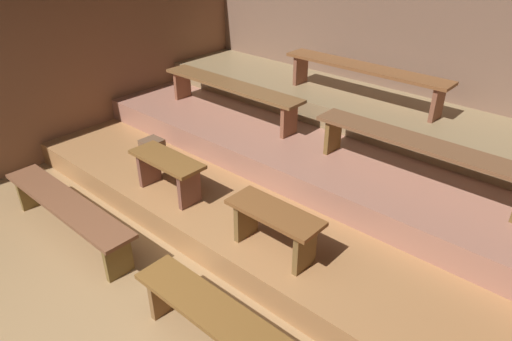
# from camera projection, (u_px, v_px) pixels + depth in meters

# --- Properties ---
(ground) EXTENTS (6.44, 5.41, 0.08)m
(ground) POSITION_uv_depth(u_px,v_px,m) (263.00, 216.00, 4.90)
(ground) COLOR #99754B
(wall_back) EXTENTS (6.44, 0.06, 2.23)m
(wall_back) POSITION_uv_depth(u_px,v_px,m) (383.00, 63.00, 5.85)
(wall_back) COLOR brown
(wall_back) RESTS_ON ground
(wall_left) EXTENTS (0.06, 5.41, 2.23)m
(wall_left) POSITION_uv_depth(u_px,v_px,m) (99.00, 60.00, 5.98)
(wall_left) COLOR brown
(wall_left) RESTS_ON ground
(platform_lower) EXTENTS (5.64, 3.31, 0.27)m
(platform_lower) POSITION_uv_depth(u_px,v_px,m) (300.00, 179.00, 5.24)
(platform_lower) COLOR #A47143
(platform_lower) RESTS_ON ground
(platform_middle) EXTENTS (5.64, 2.24, 0.27)m
(platform_middle) POSITION_uv_depth(u_px,v_px,m) (328.00, 142.00, 5.45)
(platform_middle) COLOR #A26C58
(platform_middle) RESTS_ON platform_lower
(platform_upper) EXTENTS (5.64, 1.10, 0.27)m
(platform_upper) POSITION_uv_depth(u_px,v_px,m) (356.00, 107.00, 5.69)
(platform_upper) COLOR #8D7550
(platform_upper) RESTS_ON platform_middle
(bench_floor_left) EXTENTS (1.88, 0.32, 0.41)m
(bench_floor_left) POSITION_uv_depth(u_px,v_px,m) (67.00, 209.00, 4.36)
(bench_floor_left) COLOR brown
(bench_floor_left) RESTS_ON ground
(bench_floor_right) EXTENTS (1.88, 0.32, 0.41)m
(bench_floor_right) POSITION_uv_depth(u_px,v_px,m) (239.00, 336.00, 3.05)
(bench_floor_right) COLOR brown
(bench_floor_right) RESTS_ON ground
(bench_lower_left) EXTENTS (0.84, 0.32, 0.41)m
(bench_lower_left) POSITION_uv_depth(u_px,v_px,m) (167.00, 168.00, 4.57)
(bench_lower_left) COLOR brown
(bench_lower_left) RESTS_ON platform_lower
(bench_lower_right) EXTENTS (0.84, 0.32, 0.41)m
(bench_lower_right) POSITION_uv_depth(u_px,v_px,m) (274.00, 223.00, 3.77)
(bench_lower_right) COLOR brown
(bench_lower_right) RESTS_ON platform_lower
(bench_middle_left) EXTENTS (2.10, 0.32, 0.41)m
(bench_middle_left) POSITION_uv_depth(u_px,v_px,m) (230.00, 89.00, 5.67)
(bench_middle_left) COLOR brown
(bench_middle_left) RESTS_ON platform_middle
(bench_middle_right) EXTENTS (2.10, 0.32, 0.41)m
(bench_middle_right) POSITION_uv_depth(u_px,v_px,m) (419.00, 148.00, 4.25)
(bench_middle_right) COLOR brown
(bench_middle_right) RESTS_ON platform_middle
(bench_upper_center) EXTENTS (2.07, 0.32, 0.41)m
(bench_upper_center) POSITION_uv_depth(u_px,v_px,m) (364.00, 72.00, 5.37)
(bench_upper_center) COLOR brown
(bench_upper_center) RESTS_ON platform_upper
(wooden_crate_lower) EXTENTS (0.23, 0.23, 0.23)m
(wooden_crate_lower) POSITION_uv_depth(u_px,v_px,m) (153.00, 149.00, 5.35)
(wooden_crate_lower) COLOR brown
(wooden_crate_lower) RESTS_ON platform_lower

